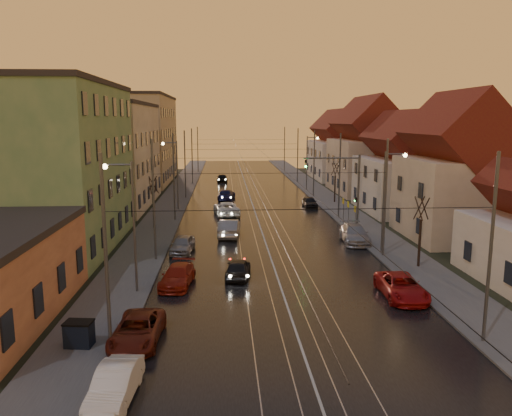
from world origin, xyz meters
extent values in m
plane|color=black|center=(0.00, 0.00, 0.00)|extent=(160.00, 160.00, 0.00)
cube|color=black|center=(0.00, 40.00, 0.02)|extent=(16.00, 120.00, 0.04)
cube|color=#4C4C4C|center=(-10.00, 40.00, 0.07)|extent=(4.00, 120.00, 0.15)
cube|color=#4C4C4C|center=(10.00, 40.00, 0.07)|extent=(4.00, 120.00, 0.15)
cube|color=gray|center=(-2.20, 40.00, 0.06)|extent=(0.06, 120.00, 0.03)
cube|color=gray|center=(-0.77, 40.00, 0.06)|extent=(0.06, 120.00, 0.03)
cube|color=gray|center=(0.77, 40.00, 0.06)|extent=(0.06, 120.00, 0.03)
cube|color=gray|center=(2.20, 40.00, 0.06)|extent=(0.06, 120.00, 0.03)
cube|color=#588555|center=(-17.50, 14.00, 6.50)|extent=(10.00, 18.00, 13.00)
cube|color=tan|center=(-17.50, 34.00, 6.00)|extent=(10.00, 20.00, 12.00)
cube|color=tan|center=(-17.50, 58.00, 7.00)|extent=(10.00, 24.00, 14.00)
cube|color=#B7A68D|center=(17.00, 15.00, 3.50)|extent=(8.50, 10.00, 7.00)
pyramid|color=maroon|center=(17.00, 15.00, 8.90)|extent=(8.67, 10.20, 3.80)
cube|color=silver|center=(17.00, 28.00, 3.00)|extent=(9.00, 12.00, 6.00)
pyramid|color=maroon|center=(17.00, 28.00, 7.60)|extent=(9.18, 12.24, 3.20)
cube|color=#B7A68D|center=(17.00, 43.00, 3.75)|extent=(9.00, 14.00, 7.50)
pyramid|color=maroon|center=(17.00, 43.00, 9.50)|extent=(9.18, 14.28, 4.00)
cube|color=silver|center=(17.00, 61.00, 3.25)|extent=(9.00, 16.00, 6.50)
pyramid|color=maroon|center=(17.00, 61.00, 8.25)|extent=(9.18, 16.32, 3.50)
cylinder|color=#595B60|center=(-8.60, -6.00, 4.50)|extent=(0.16, 0.16, 9.00)
cylinder|color=#595B60|center=(8.60, -6.00, 4.50)|extent=(0.16, 0.16, 9.00)
cylinder|color=#595B60|center=(-8.60, 9.00, 4.50)|extent=(0.16, 0.16, 9.00)
cylinder|color=#595B60|center=(8.60, 9.00, 4.50)|extent=(0.16, 0.16, 9.00)
cylinder|color=#595B60|center=(-8.60, 24.00, 4.50)|extent=(0.16, 0.16, 9.00)
cylinder|color=#595B60|center=(8.60, 24.00, 4.50)|extent=(0.16, 0.16, 9.00)
cylinder|color=#595B60|center=(-8.60, 39.00, 4.50)|extent=(0.16, 0.16, 9.00)
cylinder|color=#595B60|center=(8.60, 39.00, 4.50)|extent=(0.16, 0.16, 9.00)
cylinder|color=#595B60|center=(-8.60, 54.00, 4.50)|extent=(0.16, 0.16, 9.00)
cylinder|color=#595B60|center=(8.60, 54.00, 4.50)|extent=(0.16, 0.16, 9.00)
cylinder|color=#595B60|center=(-8.60, 72.00, 4.50)|extent=(0.16, 0.16, 9.00)
cylinder|color=#595B60|center=(8.60, 72.00, 4.50)|extent=(0.16, 0.16, 9.00)
cylinder|color=#595B60|center=(-8.80, 2.00, 4.00)|extent=(0.14, 0.14, 8.00)
cylinder|color=#595B60|center=(-9.60, 2.00, 7.80)|extent=(1.60, 0.10, 0.10)
sphere|color=#FFD88C|center=(-10.32, 2.00, 7.70)|extent=(0.32, 0.32, 0.32)
cylinder|color=#595B60|center=(8.80, 10.00, 4.00)|extent=(0.14, 0.14, 8.00)
cylinder|color=#595B60|center=(9.60, 10.00, 7.80)|extent=(1.60, 0.10, 0.10)
sphere|color=#FFD88C|center=(10.32, 10.00, 7.70)|extent=(0.32, 0.32, 0.32)
cylinder|color=#595B60|center=(-8.80, 30.00, 4.00)|extent=(0.14, 0.14, 8.00)
cylinder|color=#595B60|center=(-9.60, 30.00, 7.80)|extent=(1.60, 0.10, 0.10)
sphere|color=#FFD88C|center=(-10.32, 30.00, 7.70)|extent=(0.32, 0.32, 0.32)
cylinder|color=#595B60|center=(8.80, 46.00, 4.00)|extent=(0.14, 0.14, 8.00)
cylinder|color=#595B60|center=(9.60, 46.00, 7.80)|extent=(1.60, 0.10, 0.10)
sphere|color=#FFD88C|center=(10.32, 46.00, 7.70)|extent=(0.32, 0.32, 0.32)
cylinder|color=#595B60|center=(9.00, 18.00, 3.60)|extent=(0.20, 0.20, 7.20)
cylinder|color=#595B60|center=(6.40, 18.00, 6.90)|extent=(5.20, 0.14, 0.14)
imported|color=black|center=(4.00, 18.00, 6.30)|extent=(0.15, 0.18, 0.90)
sphere|color=#19FF3F|center=(4.00, 17.88, 6.15)|extent=(0.20, 0.20, 0.20)
cylinder|color=black|center=(-10.20, 20.00, 1.75)|extent=(0.18, 0.18, 3.50)
cylinder|color=black|center=(-9.97, 20.09, 4.30)|extent=(0.37, 0.92, 1.61)
cylinder|color=black|center=(-10.29, 20.23, 4.30)|extent=(0.91, 0.40, 1.61)
cylinder|color=black|center=(-10.43, 19.91, 4.30)|extent=(0.37, 0.92, 1.61)
cylinder|color=black|center=(-10.07, 19.78, 4.30)|extent=(0.84, 0.54, 1.62)
cylinder|color=black|center=(10.20, 6.00, 1.75)|extent=(0.18, 0.18, 3.50)
cylinder|color=black|center=(10.43, 6.09, 4.30)|extent=(0.37, 0.92, 1.61)
cylinder|color=black|center=(10.11, 6.23, 4.30)|extent=(0.91, 0.40, 1.61)
cylinder|color=black|center=(9.97, 5.91, 4.30)|extent=(0.37, 0.92, 1.61)
cylinder|color=black|center=(10.32, 5.78, 4.30)|extent=(0.84, 0.54, 1.62)
cylinder|color=black|center=(10.40, 34.00, 1.75)|extent=(0.18, 0.18, 3.50)
cylinder|color=black|center=(10.63, 34.09, 4.30)|extent=(0.37, 0.92, 1.61)
cylinder|color=black|center=(10.31, 34.23, 4.30)|extent=(0.91, 0.40, 1.61)
cylinder|color=black|center=(10.17, 33.91, 4.30)|extent=(0.37, 0.92, 1.61)
cylinder|color=black|center=(10.53, 33.78, 4.30)|extent=(0.84, 0.54, 1.62)
imported|color=black|center=(-2.60, 4.69, 0.65)|extent=(1.96, 3.95, 1.29)
imported|color=gray|center=(-3.06, 16.52, 0.79)|extent=(2.09, 4.94, 1.59)
imported|color=silver|center=(-3.26, 26.67, 0.75)|extent=(3.06, 5.63, 1.50)
imported|color=#151741|center=(-3.19, 37.51, 0.68)|extent=(2.55, 4.92, 1.37)
imported|color=black|center=(-3.82, 56.47, 0.71)|extent=(1.81, 4.20, 1.41)
imported|color=white|center=(-7.60, -9.84, 0.64)|extent=(1.64, 3.99, 1.29)
imported|color=maroon|center=(-7.60, -4.90, 0.64)|extent=(2.32, 4.66, 1.27)
imported|color=maroon|center=(-6.46, 3.26, 0.64)|extent=(2.30, 4.57, 1.27)
imported|color=gray|center=(-6.79, 11.23, 0.67)|extent=(2.04, 4.08, 1.34)
imported|color=#AF1113|center=(6.90, 0.24, 0.67)|extent=(2.36, 4.90, 1.35)
imported|color=#A1A2A7|center=(7.60, 13.65, 0.75)|extent=(2.49, 5.32, 1.50)
imported|color=black|center=(6.74, 31.15, 0.63)|extent=(1.61, 3.74, 1.26)
cube|color=black|center=(-10.14, -5.38, 0.70)|extent=(1.29, 0.94, 1.10)
camera|label=1|loc=(-3.45, -27.22, 10.35)|focal=35.00mm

